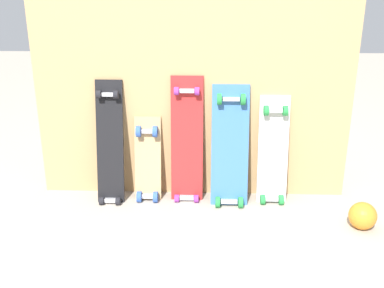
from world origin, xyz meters
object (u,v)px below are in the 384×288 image
rubber_ball (363,216)px  skateboard_black (110,148)px  skateboard_natural (148,164)px  skateboard_white (273,155)px  skateboard_blue (230,151)px  skateboard_red (187,145)px

rubber_ball → skateboard_black: bearing=167.7°
rubber_ball → skateboard_natural: bearing=164.8°
skateboard_natural → skateboard_black: bearing=-175.7°
skateboard_natural → rubber_ball: bearing=-15.2°
skateboard_black → skateboard_natural: (0.23, 0.02, -0.11)m
skateboard_white → skateboard_blue: bearing=-174.3°
skateboard_black → skateboard_red: bearing=3.7°
skateboard_black → skateboard_blue: bearing=-0.4°
skateboard_black → rubber_ball: 1.57m
skateboard_red → rubber_ball: 1.12m
skateboard_black → skateboard_white: size_ratio=1.13×
skateboard_red → rubber_ball: bearing=-19.4°
skateboard_natural → skateboard_white: 0.80m
skateboard_natural → rubber_ball: (1.28, -0.35, -0.16)m
skateboard_black → skateboard_white: skateboard_black is taller
skateboard_blue → skateboard_white: skateboard_blue is taller
skateboard_black → skateboard_white: bearing=1.2°
skateboard_natural → rubber_ball: 1.33m
skateboard_black → skateboard_red: skateboard_red is taller
skateboard_blue → rubber_ball: size_ratio=5.10×
skateboard_black → skateboard_blue: 0.76m
skateboard_natural → skateboard_red: 0.28m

